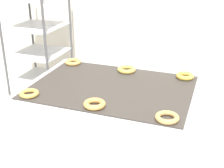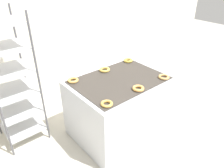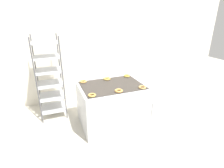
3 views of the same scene
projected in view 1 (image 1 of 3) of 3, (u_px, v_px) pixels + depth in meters
The scene contains 8 objects.
fryer_machine at pixel (112, 136), 2.42m from camera, with size 1.23×0.92×0.83m.
baking_rack_cart at pixel (38, 40), 3.23m from camera, with size 0.51×0.55×1.72m.
donut_near_left at pixel (29, 94), 2.11m from camera, with size 0.13×0.13×0.03m, color gold.
donut_near_center at pixel (94, 104), 1.96m from camera, with size 0.14×0.14×0.03m, color #DD9A4C.
donut_near_right at pixel (167, 117), 1.81m from camera, with size 0.14×0.14×0.03m, color tan.
donut_far_left at pixel (73, 62), 2.68m from camera, with size 0.14×0.14×0.03m, color #DBA54F.
donut_far_center at pixel (127, 69), 2.51m from camera, with size 0.15×0.15×0.04m, color gold.
donut_far_right at pixel (185, 76), 2.39m from camera, with size 0.14×0.14×0.04m, color gold.
Camera 1 is at (0.69, -1.22, 1.76)m, focal length 50.00 mm.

